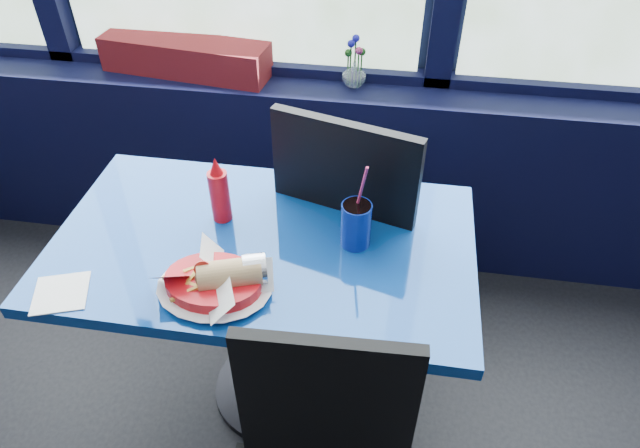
{
  "coord_description": "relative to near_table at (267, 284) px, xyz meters",
  "views": [
    {
      "loc": [
        0.65,
        0.84,
        1.85
      ],
      "look_at": [
        0.47,
        1.98,
        0.85
      ],
      "focal_mm": 32.0,
      "sensor_mm": 36.0,
      "label": 1
    }
  ],
  "objects": [
    {
      "name": "flower_vase",
      "position": [
        0.16,
        0.88,
        0.29
      ],
      "size": [
        0.12,
        0.12,
        0.2
      ],
      "rotation": [
        0.0,
        0.0,
        -0.29
      ],
      "color": "silver",
      "rests_on": "window_sill"
    },
    {
      "name": "ketchup_bottle",
      "position": [
        -0.14,
        0.08,
        0.28
      ],
      "size": [
        0.06,
        0.06,
        0.21
      ],
      "color": "red",
      "rests_on": "near_table"
    },
    {
      "name": "soda_cup",
      "position": [
        0.26,
        0.03,
        0.25
      ],
      "size": [
        0.09,
        0.09,
        0.29
      ],
      "rotation": [
        0.0,
        0.0,
        -0.07
      ],
      "color": "navy",
      "rests_on": "near_table"
    },
    {
      "name": "planter_box",
      "position": [
        -0.52,
        0.89,
        0.3
      ],
      "size": [
        0.7,
        0.25,
        0.14
      ],
      "primitive_type": "cube",
      "rotation": [
        0.0,
        0.0,
        -0.12
      ],
      "color": "maroon",
      "rests_on": "window_sill"
    },
    {
      "name": "window_sill",
      "position": [
        -0.3,
        0.87,
        -0.17
      ],
      "size": [
        5.0,
        0.26,
        0.8
      ],
      "primitive_type": "cube",
      "color": "black",
      "rests_on": "ground"
    },
    {
      "name": "near_table",
      "position": [
        0.0,
        0.0,
        0.0
      ],
      "size": [
        1.2,
        0.7,
        0.75
      ],
      "color": "black",
      "rests_on": "ground"
    },
    {
      "name": "napkin",
      "position": [
        -0.47,
        -0.28,
        0.18
      ],
      "size": [
        0.17,
        0.17,
        0.0
      ],
      "primitive_type": "cube",
      "rotation": [
        0.0,
        0.0,
        0.34
      ],
      "color": "white",
      "rests_on": "near_table"
    },
    {
      "name": "food_basket",
      "position": [
        -0.07,
        -0.21,
        0.22
      ],
      "size": [
        0.28,
        0.28,
        0.1
      ],
      "rotation": [
        0.0,
        0.0,
        -0.11
      ],
      "color": "red",
      "rests_on": "near_table"
    },
    {
      "name": "chair_near_back",
      "position": [
        0.17,
        0.31,
        0.03
      ],
      "size": [
        0.58,
        0.59,
        1.05
      ],
      "rotation": [
        0.0,
        0.0,
        2.87
      ],
      "color": "black",
      "rests_on": "ground"
    }
  ]
}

